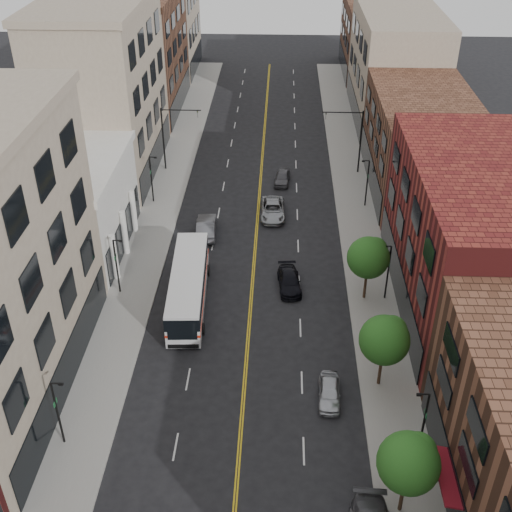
# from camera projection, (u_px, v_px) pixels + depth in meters

# --- Properties ---
(sidewalk_left) EXTENTS (4.00, 110.00, 0.15)m
(sidewalk_left) POSITION_uv_depth(u_px,v_px,m) (155.00, 226.00, 62.82)
(sidewalk_left) COLOR gray
(sidewalk_left) RESTS_ON ground
(sidewalk_right) EXTENTS (4.00, 110.00, 0.15)m
(sidewalk_right) POSITION_uv_depth(u_px,v_px,m) (360.00, 230.00, 62.14)
(sidewalk_right) COLOR gray
(sidewalk_right) RESTS_ON ground
(bldg_l_white) EXTENTS (10.00, 14.00, 8.00)m
(bldg_l_white) POSITION_uv_depth(u_px,v_px,m) (66.00, 209.00, 57.58)
(bldg_l_white) COLOR silver
(bldg_l_white) RESTS_ON ground
(bldg_l_far_a) EXTENTS (10.00, 20.00, 18.00)m
(bldg_l_far_a) POSITION_uv_depth(u_px,v_px,m) (104.00, 92.00, 69.11)
(bldg_l_far_a) COLOR gray
(bldg_l_far_a) RESTS_ON ground
(bldg_l_far_b) EXTENTS (10.00, 20.00, 15.00)m
(bldg_l_far_b) POSITION_uv_depth(u_px,v_px,m) (141.00, 55.00, 86.69)
(bldg_l_far_b) COLOR #543121
(bldg_l_far_b) RESTS_ON ground
(bldg_l_far_c) EXTENTS (10.00, 16.00, 20.00)m
(bldg_l_far_c) POSITION_uv_depth(u_px,v_px,m) (161.00, 6.00, 100.42)
(bldg_l_far_c) COLOR gray
(bldg_l_far_c) RESTS_ON ground
(bldg_r_mid) EXTENTS (10.00, 22.00, 12.00)m
(bldg_r_mid) POSITION_uv_depth(u_px,v_px,m) (471.00, 239.00, 49.45)
(bldg_r_mid) COLOR #5B1818
(bldg_r_mid) RESTS_ON ground
(bldg_r_far_a) EXTENTS (10.00, 20.00, 10.00)m
(bldg_r_far_a) POSITION_uv_depth(u_px,v_px,m) (421.00, 143.00, 67.60)
(bldg_r_far_a) COLOR #543121
(bldg_r_far_a) RESTS_ON ground
(bldg_r_far_b) EXTENTS (10.00, 22.00, 14.00)m
(bldg_r_far_b) POSITION_uv_depth(u_px,v_px,m) (395.00, 66.00, 84.12)
(bldg_r_far_b) COLOR gray
(bldg_r_far_b) RESTS_ON ground
(bldg_r_far_c) EXTENTS (10.00, 18.00, 11.00)m
(bldg_r_far_c) POSITION_uv_depth(u_px,v_px,m) (376.00, 38.00, 101.70)
(bldg_r_far_c) COLOR #543121
(bldg_r_far_c) RESTS_ON ground
(tree_r_1) EXTENTS (3.40, 3.40, 5.59)m
(tree_r_1) POSITION_uv_depth(u_px,v_px,m) (410.00, 461.00, 34.02)
(tree_r_1) COLOR black
(tree_r_1) RESTS_ON sidewalk_right
(tree_r_2) EXTENTS (3.40, 3.40, 5.59)m
(tree_r_2) POSITION_uv_depth(u_px,v_px,m) (386.00, 338.00, 42.41)
(tree_r_2) COLOR black
(tree_r_2) RESTS_ON sidewalk_right
(tree_r_3) EXTENTS (3.40, 3.40, 5.59)m
(tree_r_3) POSITION_uv_depth(u_px,v_px,m) (369.00, 256.00, 50.79)
(tree_r_3) COLOR black
(tree_r_3) RESTS_ON sidewalk_right
(lamp_l_1) EXTENTS (0.81, 0.55, 5.05)m
(lamp_l_1) POSITION_uv_depth(u_px,v_px,m) (58.00, 410.00, 38.65)
(lamp_l_1) COLOR black
(lamp_l_1) RESTS_ON sidewalk_left
(lamp_l_2) EXTENTS (0.81, 0.55, 5.05)m
(lamp_l_2) POSITION_uv_depth(u_px,v_px,m) (117.00, 263.00, 52.06)
(lamp_l_2) COLOR black
(lamp_l_2) RESTS_ON sidewalk_left
(lamp_l_3) EXTENTS (0.81, 0.55, 5.05)m
(lamp_l_3) POSITION_uv_depth(u_px,v_px,m) (152.00, 177.00, 65.47)
(lamp_l_3) COLOR black
(lamp_l_3) RESTS_ON sidewalk_left
(lamp_r_1) EXTENTS (0.81, 0.55, 5.05)m
(lamp_r_1) POSITION_uv_depth(u_px,v_px,m) (423.00, 421.00, 37.89)
(lamp_r_1) COLOR black
(lamp_r_1) RESTS_ON sidewalk_right
(lamp_r_2) EXTENTS (0.81, 0.55, 5.05)m
(lamp_r_2) POSITION_uv_depth(u_px,v_px,m) (388.00, 269.00, 51.31)
(lamp_r_2) COLOR black
(lamp_r_2) RESTS_ON sidewalk_right
(lamp_r_3) EXTENTS (0.81, 0.55, 5.05)m
(lamp_r_3) POSITION_uv_depth(u_px,v_px,m) (367.00, 181.00, 64.72)
(lamp_r_3) COLOR black
(lamp_r_3) RESTS_ON sidewalk_right
(signal_mast_left) EXTENTS (4.49, 0.18, 7.20)m
(signal_mast_left) POSITION_uv_depth(u_px,v_px,m) (169.00, 132.00, 71.25)
(signal_mast_left) COLOR black
(signal_mast_left) RESTS_ON sidewalk_left
(signal_mast_right) EXTENTS (4.49, 0.18, 7.20)m
(signal_mast_right) POSITION_uv_depth(u_px,v_px,m) (355.00, 134.00, 70.54)
(signal_mast_right) COLOR black
(signal_mast_right) RESTS_ON sidewalk_right
(city_bus) EXTENTS (3.38, 12.11, 3.08)m
(city_bus) POSITION_uv_depth(u_px,v_px,m) (188.00, 285.00, 51.58)
(city_bus) COLOR silver
(city_bus) RESTS_ON ground
(car_parked_far) EXTENTS (1.69, 3.81, 1.28)m
(car_parked_far) POSITION_uv_depth(u_px,v_px,m) (329.00, 392.00, 43.11)
(car_parked_far) COLOR #AFB1B7
(car_parked_far) RESTS_ON ground
(car_lane_behind) EXTENTS (2.07, 5.10, 1.65)m
(car_lane_behind) POSITION_uv_depth(u_px,v_px,m) (206.00, 227.00, 61.23)
(car_lane_behind) COLOR #4D4E52
(car_lane_behind) RESTS_ON ground
(car_lane_a) EXTENTS (2.26, 4.61, 1.29)m
(car_lane_a) POSITION_uv_depth(u_px,v_px,m) (289.00, 281.00, 53.97)
(car_lane_a) COLOR black
(car_lane_a) RESTS_ON ground
(car_lane_b) EXTENTS (2.60, 5.35, 1.47)m
(car_lane_b) POSITION_uv_depth(u_px,v_px,m) (273.00, 210.00, 64.27)
(car_lane_b) COLOR #93969A
(car_lane_b) RESTS_ON ground
(car_lane_c) EXTENTS (1.96, 4.03, 1.32)m
(car_lane_c) POSITION_uv_depth(u_px,v_px,m) (282.00, 178.00, 70.55)
(car_lane_c) COLOR #4C4B50
(car_lane_c) RESTS_ON ground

